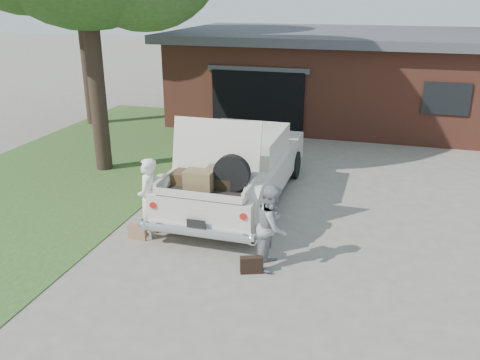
# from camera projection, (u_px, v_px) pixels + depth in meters

# --- Properties ---
(ground) EXTENTS (90.00, 90.00, 0.00)m
(ground) POSITION_uv_depth(u_px,v_px,m) (232.00, 241.00, 10.17)
(ground) COLOR gray
(ground) RESTS_ON ground
(grass_strip) EXTENTS (6.00, 16.00, 0.02)m
(grass_strip) POSITION_uv_depth(u_px,v_px,m) (76.00, 169.00, 14.30)
(grass_strip) COLOR #2D4C1E
(grass_strip) RESTS_ON ground
(house) EXTENTS (12.80, 7.80, 3.30)m
(house) POSITION_uv_depth(u_px,v_px,m) (342.00, 75.00, 19.67)
(house) COLOR brown
(house) RESTS_ON ground
(sedan) EXTENTS (2.26, 5.67, 2.32)m
(sedan) POSITION_uv_depth(u_px,v_px,m) (239.00, 167.00, 11.92)
(sedan) COLOR beige
(sedan) RESTS_ON ground
(woman_left) EXTENTS (0.51, 0.68, 1.67)m
(woman_left) POSITION_uv_depth(u_px,v_px,m) (148.00, 199.00, 10.09)
(woman_left) COLOR white
(woman_left) RESTS_ON ground
(woman_right) EXTENTS (0.60, 0.77, 1.55)m
(woman_right) POSITION_uv_depth(u_px,v_px,m) (273.00, 227.00, 9.03)
(woman_right) COLOR gray
(woman_right) RESTS_ON ground
(suitcase_left) EXTENTS (0.39, 0.14, 0.30)m
(suitcase_left) POSITION_uv_depth(u_px,v_px,m) (138.00, 232.00, 10.24)
(suitcase_left) COLOR #9A704E
(suitcase_left) RESTS_ON ground
(suitcase_right) EXTENTS (0.42, 0.26, 0.31)m
(suitcase_right) POSITION_uv_depth(u_px,v_px,m) (251.00, 265.00, 8.99)
(suitcase_right) COLOR black
(suitcase_right) RESTS_ON ground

